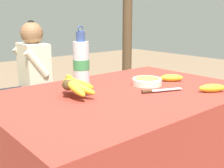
% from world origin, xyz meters
% --- Properties ---
extents(market_counter, '(1.36, 0.91, 0.71)m').
position_xyz_m(market_counter, '(0.00, 0.00, 0.36)').
color(market_counter, maroon).
rests_on(market_counter, ground_plane).
extents(banana_bunch_ripe, '(0.17, 0.26, 0.13)m').
position_xyz_m(banana_bunch_ripe, '(-0.26, 0.08, 0.78)').
color(banana_bunch_ripe, '#4C381E').
rests_on(banana_bunch_ripe, market_counter).
extents(serving_bowl, '(0.17, 0.17, 0.04)m').
position_xyz_m(serving_bowl, '(0.21, 0.03, 0.74)').
color(serving_bowl, silver).
rests_on(serving_bowl, market_counter).
extents(water_bottle, '(0.09, 0.09, 0.35)m').
position_xyz_m(water_bottle, '(-0.12, 0.23, 0.85)').
color(water_bottle, silver).
rests_on(water_bottle, market_counter).
extents(loose_banana_front, '(0.15, 0.12, 0.04)m').
position_xyz_m(loose_banana_front, '(0.35, -0.31, 0.74)').
color(loose_banana_front, gold).
rests_on(loose_banana_front, market_counter).
extents(loose_banana_side, '(0.14, 0.12, 0.04)m').
position_xyz_m(loose_banana_side, '(0.39, -0.01, 0.74)').
color(loose_banana_side, gold).
rests_on(loose_banana_side, market_counter).
extents(knife, '(0.23, 0.11, 0.02)m').
position_xyz_m(knife, '(0.12, -0.12, 0.72)').
color(knife, '#BCBCC1').
rests_on(knife, market_counter).
extents(wooden_bench, '(1.35, 0.32, 0.44)m').
position_xyz_m(wooden_bench, '(0.20, 1.29, 0.36)').
color(wooden_bench, brown).
rests_on(wooden_bench, ground_plane).
extents(seated_vendor, '(0.42, 0.41, 1.08)m').
position_xyz_m(seated_vendor, '(0.02, 1.27, 0.63)').
color(seated_vendor, '#232328').
rests_on(seated_vendor, ground_plane).
extents(banana_bunch_green, '(0.15, 0.23, 0.13)m').
position_xyz_m(banana_bunch_green, '(0.60, 1.30, 0.50)').
color(banana_bunch_green, '#4C381E').
rests_on(banana_bunch_green, wooden_bench).
extents(support_post_far, '(0.12, 0.12, 2.26)m').
position_xyz_m(support_post_far, '(1.39, 1.47, 1.13)').
color(support_post_far, '#4C3823').
rests_on(support_post_far, ground_plane).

